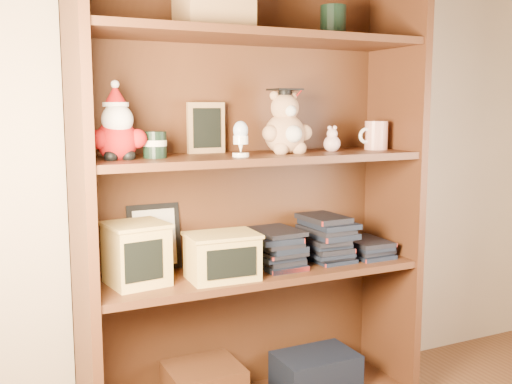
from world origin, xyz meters
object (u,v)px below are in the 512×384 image
at_px(teacher_mug, 376,135).
at_px(bookcase, 249,202).
at_px(treats_box, 136,253).
at_px(grad_teddy_bear, 286,128).

bearing_deg(teacher_mug, bookcase, 174.22).
relative_size(teacher_mug, treats_box, 0.59).
xyz_separation_m(bookcase, grad_teddy_bear, (0.11, -0.06, 0.26)).
distance_m(teacher_mug, treats_box, 0.98).
bearing_deg(treats_box, bookcase, 7.02).
xyz_separation_m(bookcase, teacher_mug, (0.50, -0.05, 0.22)).
relative_size(bookcase, treats_box, 7.82).
height_order(grad_teddy_bear, treats_box, grad_teddy_bear).
distance_m(grad_teddy_bear, teacher_mug, 0.39).
height_order(bookcase, teacher_mug, bookcase).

